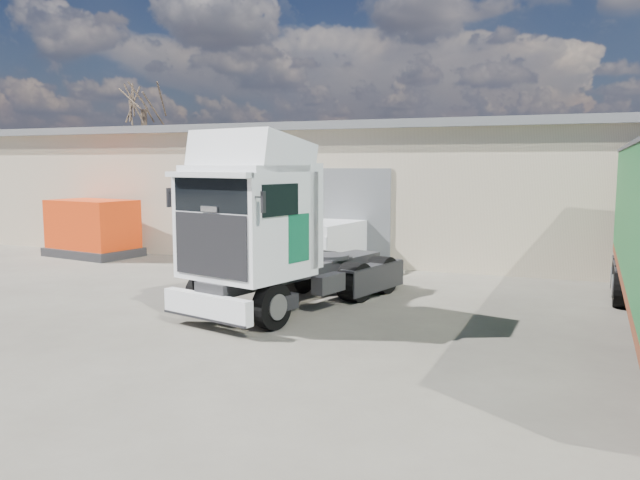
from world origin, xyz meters
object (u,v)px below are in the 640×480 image
(tractor_unit, at_px, (271,238))
(orange_skip, at_px, (93,232))
(bare_tree, at_px, (143,94))
(panel_van, at_px, (332,245))

(tractor_unit, bearing_deg, orange_skip, 165.86)
(bare_tree, relative_size, panel_van, 2.15)
(bare_tree, distance_m, orange_skip, 14.51)
(tractor_unit, distance_m, panel_van, 6.72)
(bare_tree, relative_size, orange_skip, 2.39)
(panel_van, bearing_deg, orange_skip, -169.06)
(tractor_unit, height_order, panel_van, tractor_unit)
(orange_skip, bearing_deg, bare_tree, 126.93)
(tractor_unit, bearing_deg, panel_van, 111.78)
(tractor_unit, height_order, orange_skip, tractor_unit)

